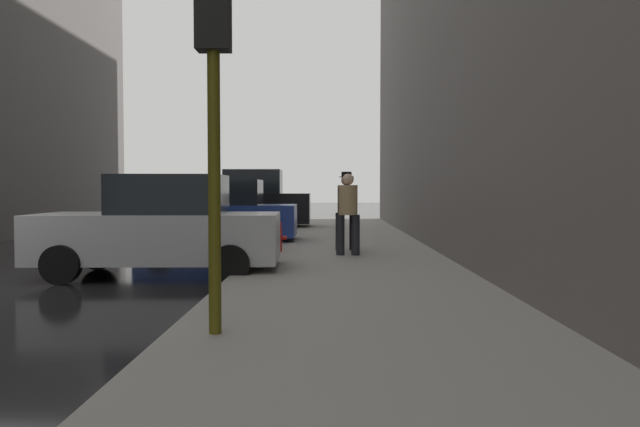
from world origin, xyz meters
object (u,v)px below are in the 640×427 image
parked_black_suv (249,203)px  traffic_light (214,61)px  parked_silver_sedan (161,228)px  fire_hydrant (277,236)px  parked_blue_sedan (220,214)px  pedestrian_with_fedora (346,207)px  pedestrian_in_tan_coat (348,210)px

parked_black_suv → traffic_light: size_ratio=1.28×
parked_silver_sedan → fire_hydrant: bearing=58.1°
parked_blue_sedan → pedestrian_with_fedora: (3.35, -2.77, 0.29)m
parked_blue_sedan → parked_black_suv: size_ratio=0.91×
parked_blue_sedan → traffic_light: bearing=-80.4°
parked_blue_sedan → parked_black_suv: (-0.00, 6.26, 0.18)m
pedestrian_in_tan_coat → pedestrian_with_fedora: bearing=90.1°
fire_hydrant → pedestrian_with_fedora: bearing=10.8°
traffic_light → pedestrian_in_tan_coat: size_ratio=2.11×
pedestrian_with_fedora → parked_silver_sedan: bearing=-136.4°
traffic_light → pedestrian_with_fedora: bearing=79.6°
pedestrian_with_fedora → pedestrian_in_tan_coat: size_ratio=1.04×
parked_silver_sedan → pedestrian_in_tan_coat: (3.36, 2.13, 0.26)m
parked_black_suv → pedestrian_with_fedora: parked_black_suv is taller
parked_black_suv → traffic_light: bearing=-83.8°
traffic_light → pedestrian_with_fedora: size_ratio=2.03×
parked_silver_sedan → pedestrian_in_tan_coat: size_ratio=2.49×
traffic_light → pedestrian_with_fedora: 8.46m
pedestrian_with_fedora → fire_hydrant: bearing=-169.2°
parked_blue_sedan → pedestrian_in_tan_coat: size_ratio=2.47×
fire_hydrant → parked_silver_sedan: bearing=-121.9°
fire_hydrant → traffic_light: (0.05, -7.87, 2.26)m
parked_black_suv → parked_silver_sedan: bearing=-90.0°
parked_black_suv → traffic_light: 17.38m
parked_blue_sedan → parked_black_suv: bearing=90.0°
fire_hydrant → traffic_light: bearing=-89.6°
parked_silver_sedan → parked_blue_sedan: same height
parked_black_suv → pedestrian_in_tan_coat: bearing=-71.6°
parked_black_suv → fire_hydrant: size_ratio=6.56×
fire_hydrant → pedestrian_with_fedora: (1.55, 0.30, 0.64)m
fire_hydrant → pedestrian_in_tan_coat: size_ratio=0.41×
pedestrian_with_fedora → parked_blue_sedan: bearing=140.4°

